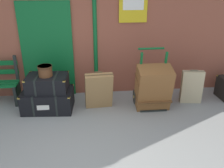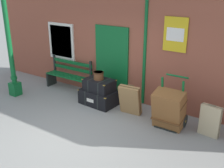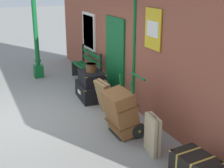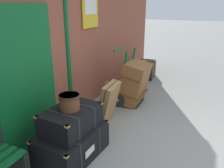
{
  "view_description": "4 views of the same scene",
  "coord_description": "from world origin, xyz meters",
  "px_view_note": "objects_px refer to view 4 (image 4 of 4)",
  "views": [
    {
      "loc": [
        0.31,
        -2.99,
        2.63
      ],
      "look_at": [
        0.76,
        1.62,
        0.57
      ],
      "focal_mm": 40.66,
      "sensor_mm": 36.0,
      "label": 1
    },
    {
      "loc": [
        3.64,
        -3.89,
        3.25
      ],
      "look_at": [
        -0.08,
        1.7,
        0.71
      ],
      "focal_mm": 43.61,
      "sensor_mm": 36.0,
      "label": 2
    },
    {
      "loc": [
        6.92,
        -1.03,
        3.04
      ],
      "look_at": [
        0.37,
        1.92,
        0.66
      ],
      "focal_mm": 51.35,
      "sensor_mm": 36.0,
      "label": 3
    },
    {
      "loc": [
        -2.87,
        0.06,
        2.09
      ],
      "look_at": [
        1.01,
        1.83,
        0.6
      ],
      "focal_mm": 36.85,
      "sensor_mm": 36.0,
      "label": 4
    }
  ],
  "objects_px": {
    "large_brown_trunk": "(134,83)",
    "steamer_trunk_base": "(72,143)",
    "round_hatbox": "(69,101)",
    "suitcase_umber": "(107,104)",
    "corner_trunk": "(146,69)",
    "porters_trolley": "(127,90)",
    "steamer_trunk_middle": "(71,119)",
    "suitcase_oxblood": "(139,76)"
  },
  "relations": [
    {
      "from": "round_hatbox",
      "to": "large_brown_trunk",
      "type": "relative_size",
      "value": 0.3
    },
    {
      "from": "porters_trolley",
      "to": "corner_trunk",
      "type": "distance_m",
      "value": 1.96
    },
    {
      "from": "large_brown_trunk",
      "to": "suitcase_oxblood",
      "type": "distance_m",
      "value": 0.93
    },
    {
      "from": "steamer_trunk_base",
      "to": "large_brown_trunk",
      "type": "xyz_separation_m",
      "value": [
        2.15,
        -0.17,
        0.27
      ]
    },
    {
      "from": "steamer_trunk_base",
      "to": "porters_trolley",
      "type": "xyz_separation_m",
      "value": [
        2.15,
        -0.0,
        0.06
      ]
    },
    {
      "from": "large_brown_trunk",
      "to": "corner_trunk",
      "type": "xyz_separation_m",
      "value": [
        1.96,
        0.31,
        -0.24
      ]
    },
    {
      "from": "round_hatbox",
      "to": "large_brown_trunk",
      "type": "bearing_deg",
      "value": -4.74
    },
    {
      "from": "large_brown_trunk",
      "to": "suitcase_umber",
      "type": "bearing_deg",
      "value": 174.03
    },
    {
      "from": "corner_trunk",
      "to": "large_brown_trunk",
      "type": "bearing_deg",
      "value": -170.94
    },
    {
      "from": "large_brown_trunk",
      "to": "steamer_trunk_base",
      "type": "bearing_deg",
      "value": 175.41
    },
    {
      "from": "steamer_trunk_base",
      "to": "porters_trolley",
      "type": "relative_size",
      "value": 0.87
    },
    {
      "from": "steamer_trunk_middle",
      "to": "suitcase_umber",
      "type": "distance_m",
      "value": 1.04
    },
    {
      "from": "corner_trunk",
      "to": "steamer_trunk_base",
      "type": "bearing_deg",
      "value": -178.05
    },
    {
      "from": "steamer_trunk_middle",
      "to": "large_brown_trunk",
      "type": "relative_size",
      "value": 0.89
    },
    {
      "from": "steamer_trunk_base",
      "to": "steamer_trunk_middle",
      "type": "height_order",
      "value": "steamer_trunk_middle"
    },
    {
      "from": "suitcase_oxblood",
      "to": "suitcase_umber",
      "type": "xyz_separation_m",
      "value": [
        -2.0,
        -0.08,
        0.04
      ]
    },
    {
      "from": "steamer_trunk_middle",
      "to": "suitcase_umber",
      "type": "relative_size",
      "value": 1.05
    },
    {
      "from": "round_hatbox",
      "to": "corner_trunk",
      "type": "height_order",
      "value": "round_hatbox"
    },
    {
      "from": "steamer_trunk_base",
      "to": "large_brown_trunk",
      "type": "relative_size",
      "value": 1.11
    },
    {
      "from": "suitcase_umber",
      "to": "corner_trunk",
      "type": "xyz_separation_m",
      "value": [
        3.06,
        0.2,
        -0.16
      ]
    },
    {
      "from": "suitcase_oxblood",
      "to": "round_hatbox",
      "type": "bearing_deg",
      "value": -179.69
    },
    {
      "from": "steamer_trunk_base",
      "to": "corner_trunk",
      "type": "relative_size",
      "value": 1.45
    },
    {
      "from": "porters_trolley",
      "to": "round_hatbox",
      "type": "bearing_deg",
      "value": 179.85
    },
    {
      "from": "porters_trolley",
      "to": "suitcase_oxblood",
      "type": "xyz_separation_m",
      "value": [
        0.9,
        0.02,
        0.09
      ]
    },
    {
      "from": "round_hatbox",
      "to": "corner_trunk",
      "type": "relative_size",
      "value": 0.39
    },
    {
      "from": "steamer_trunk_middle",
      "to": "suitcase_oxblood",
      "type": "relative_size",
      "value": 1.12
    },
    {
      "from": "round_hatbox",
      "to": "suitcase_oxblood",
      "type": "distance_m",
      "value": 3.08
    },
    {
      "from": "steamer_trunk_base",
      "to": "porters_trolley",
      "type": "distance_m",
      "value": 2.15
    },
    {
      "from": "steamer_trunk_base",
      "to": "suitcase_umber",
      "type": "xyz_separation_m",
      "value": [
        1.05,
        -0.06,
        0.19
      ]
    },
    {
      "from": "large_brown_trunk",
      "to": "steamer_trunk_middle",
      "type": "bearing_deg",
      "value": 175.16
    },
    {
      "from": "steamer_trunk_base",
      "to": "steamer_trunk_middle",
      "type": "bearing_deg",
      "value": 18.03
    },
    {
      "from": "steamer_trunk_base",
      "to": "suitcase_umber",
      "type": "height_order",
      "value": "suitcase_umber"
    },
    {
      "from": "steamer_trunk_middle",
      "to": "steamer_trunk_base",
      "type": "bearing_deg",
      "value": -161.97
    },
    {
      "from": "round_hatbox",
      "to": "large_brown_trunk",
      "type": "xyz_separation_m",
      "value": [
        2.14,
        -0.18,
        -0.39
      ]
    },
    {
      "from": "corner_trunk",
      "to": "steamer_trunk_middle",
      "type": "bearing_deg",
      "value": -178.14
    },
    {
      "from": "steamer_trunk_base",
      "to": "large_brown_trunk",
      "type": "bearing_deg",
      "value": -4.59
    },
    {
      "from": "large_brown_trunk",
      "to": "corner_trunk",
      "type": "bearing_deg",
      "value": 9.06
    },
    {
      "from": "steamer_trunk_middle",
      "to": "round_hatbox",
      "type": "bearing_deg",
      "value": -170.42
    },
    {
      "from": "steamer_trunk_base",
      "to": "suitcase_oxblood",
      "type": "relative_size",
      "value": 1.39
    },
    {
      "from": "suitcase_oxblood",
      "to": "steamer_trunk_base",
      "type": "bearing_deg",
      "value": -179.6
    },
    {
      "from": "suitcase_umber",
      "to": "large_brown_trunk",
      "type": "bearing_deg",
      "value": -5.97
    },
    {
      "from": "steamer_trunk_middle",
      "to": "porters_trolley",
      "type": "distance_m",
      "value": 2.15
    }
  ]
}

